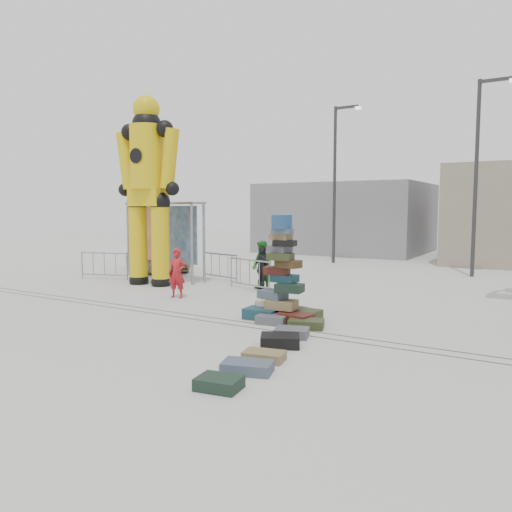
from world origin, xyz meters
The scene contains 23 objects.
ground centered at (0.00, 0.00, 0.00)m, with size 90.00×90.00×0.00m, color #9E9E99.
track_line_near centered at (0.00, 0.60, 0.00)m, with size 40.00×0.04×0.01m, color #47443F.
track_line_far centered at (0.00, 1.00, 0.00)m, with size 40.00×0.04×0.01m, color #47443F.
building_left centered at (-6.00, 22.00, 2.20)m, with size 10.00×8.00×4.40m, color gray.
lamp_post_right centered at (3.09, 13.00, 4.48)m, with size 1.41×0.25×8.00m.
lamp_post_left centered at (-3.91, 15.00, 4.48)m, with size 1.41×0.25×8.00m.
suitcase_tower centered at (0.06, 1.75, 0.74)m, with size 1.86×1.66×2.66m.
crash_test_dummy centered at (-6.88, 4.34, 3.73)m, with size 2.81×1.24×7.08m.
banner_scaffold centered at (-7.50, 5.84, 2.30)m, with size 4.30×1.43×3.07m.
steamer_trunk centered at (-0.26, 1.93, 0.20)m, with size 0.87×0.50×0.41m, color silver.
row_case_0 centered at (0.98, 1.24, 0.10)m, with size 0.82×0.54×0.21m, color #30391C.
row_case_1 centered at (1.08, 0.32, 0.10)m, with size 0.72×0.55×0.21m, color #53545A.
row_case_2 centered at (1.21, -0.48, 0.13)m, with size 0.79×0.59×0.25m, color black.
row_case_3 centered at (1.41, -1.47, 0.09)m, with size 0.76×0.47×0.18m, color olive.
row_case_4 centered at (1.50, -2.20, 0.10)m, with size 0.86×0.53×0.20m, color #42525F.
row_case_5 centered at (1.55, -3.11, 0.10)m, with size 0.69×0.52×0.20m, color black.
barricade_dummy_a centered at (-9.49, 4.52, 0.55)m, with size 2.00×0.10×1.10m, color gray, non-canonical shape.
barricade_dummy_b centered at (-5.31, 6.59, 0.55)m, with size 2.00×0.10×1.10m, color gray, non-canonical shape.
barricade_dummy_c centered at (-3.11, 5.27, 0.55)m, with size 2.00×0.10×1.10m, color gray, non-canonical shape.
pedestrian_red centered at (-4.25, 2.78, 0.78)m, with size 0.57×0.38×1.57m, color #A4171D.
pedestrian_green centered at (-2.67, 5.41, 0.86)m, with size 0.84×0.65×1.72m, color #1A681A.
pedestrian_black centered at (-2.63, 5.35, 0.76)m, with size 0.90×0.37×1.53m, color black.
parked_suv centered at (-9.57, 7.72, 0.59)m, with size 1.97×4.28×1.19m, color tan.
Camera 1 is at (5.97, -9.28, 2.81)m, focal length 35.00 mm.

